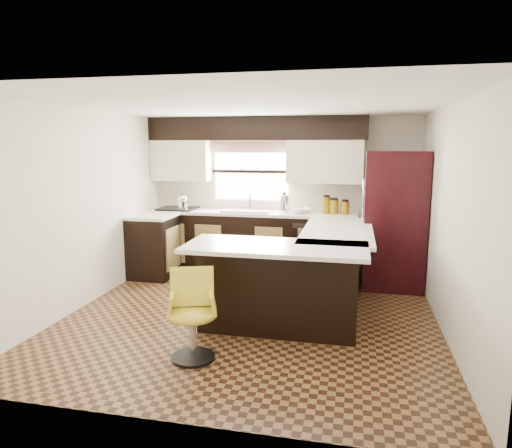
% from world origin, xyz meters
% --- Properties ---
extents(floor, '(4.40, 4.40, 0.00)m').
position_xyz_m(floor, '(0.00, 0.00, 0.00)').
color(floor, '#49301A').
rests_on(floor, ground).
extents(ceiling, '(4.40, 4.40, 0.00)m').
position_xyz_m(ceiling, '(0.00, 0.00, 2.40)').
color(ceiling, silver).
rests_on(ceiling, wall_back).
extents(wall_back, '(4.40, 0.00, 4.40)m').
position_xyz_m(wall_back, '(0.00, 2.20, 1.20)').
color(wall_back, beige).
rests_on(wall_back, floor).
extents(wall_front, '(4.40, 0.00, 4.40)m').
position_xyz_m(wall_front, '(0.00, -2.20, 1.20)').
color(wall_front, beige).
rests_on(wall_front, floor).
extents(wall_left, '(0.00, 4.40, 4.40)m').
position_xyz_m(wall_left, '(-2.10, 0.00, 1.20)').
color(wall_left, beige).
rests_on(wall_left, floor).
extents(wall_right, '(0.00, 4.40, 4.40)m').
position_xyz_m(wall_right, '(2.10, 0.00, 1.20)').
color(wall_right, beige).
rests_on(wall_right, floor).
extents(base_cab_back, '(3.30, 0.60, 0.90)m').
position_xyz_m(base_cab_back, '(-0.45, 1.90, 0.45)').
color(base_cab_back, black).
rests_on(base_cab_back, floor).
extents(base_cab_left, '(0.60, 0.70, 0.90)m').
position_xyz_m(base_cab_left, '(-1.80, 1.25, 0.45)').
color(base_cab_left, black).
rests_on(base_cab_left, floor).
extents(counter_back, '(3.30, 0.60, 0.04)m').
position_xyz_m(counter_back, '(-0.45, 1.90, 0.92)').
color(counter_back, silver).
rests_on(counter_back, base_cab_back).
extents(counter_left, '(0.60, 0.70, 0.04)m').
position_xyz_m(counter_left, '(-1.80, 1.25, 0.92)').
color(counter_left, silver).
rests_on(counter_left, base_cab_left).
extents(soffit, '(3.40, 0.35, 0.36)m').
position_xyz_m(soffit, '(-0.40, 2.03, 2.22)').
color(soffit, black).
rests_on(soffit, wall_back).
extents(upper_cab_left, '(0.94, 0.35, 0.64)m').
position_xyz_m(upper_cab_left, '(-1.62, 2.03, 1.72)').
color(upper_cab_left, beige).
rests_on(upper_cab_left, wall_back).
extents(upper_cab_right, '(1.14, 0.35, 0.64)m').
position_xyz_m(upper_cab_right, '(0.68, 2.03, 1.72)').
color(upper_cab_right, beige).
rests_on(upper_cab_right, wall_back).
extents(window_pane, '(1.20, 0.02, 0.90)m').
position_xyz_m(window_pane, '(-0.50, 2.18, 1.55)').
color(window_pane, white).
rests_on(window_pane, wall_back).
extents(valance, '(1.30, 0.06, 0.18)m').
position_xyz_m(valance, '(-0.50, 2.14, 1.94)').
color(valance, '#D19B93').
rests_on(valance, wall_back).
extents(sink, '(0.75, 0.45, 0.03)m').
position_xyz_m(sink, '(-0.50, 1.88, 0.96)').
color(sink, '#B2B2B7').
rests_on(sink, counter_back).
extents(dishwasher, '(0.58, 0.03, 0.78)m').
position_xyz_m(dishwasher, '(0.55, 1.61, 0.43)').
color(dishwasher, black).
rests_on(dishwasher, floor).
extents(cooktop, '(0.58, 0.50, 0.02)m').
position_xyz_m(cooktop, '(-1.65, 1.88, 0.96)').
color(cooktop, black).
rests_on(cooktop, counter_back).
extents(peninsula_long, '(0.60, 1.95, 0.90)m').
position_xyz_m(peninsula_long, '(0.90, 0.62, 0.45)').
color(peninsula_long, black).
rests_on(peninsula_long, floor).
extents(peninsula_return, '(1.65, 0.60, 0.90)m').
position_xyz_m(peninsula_return, '(0.38, -0.35, 0.45)').
color(peninsula_return, black).
rests_on(peninsula_return, floor).
extents(counter_pen_long, '(0.84, 1.95, 0.04)m').
position_xyz_m(counter_pen_long, '(0.95, 0.62, 0.92)').
color(counter_pen_long, silver).
rests_on(counter_pen_long, peninsula_long).
extents(counter_pen_return, '(1.89, 0.84, 0.04)m').
position_xyz_m(counter_pen_return, '(0.35, -0.44, 0.92)').
color(counter_pen_return, silver).
rests_on(counter_pen_return, peninsula_return).
extents(refrigerator, '(0.81, 0.78, 1.89)m').
position_xyz_m(refrigerator, '(1.68, 1.49, 0.94)').
color(refrigerator, black).
rests_on(refrigerator, floor).
extents(bar_chair, '(0.56, 0.56, 0.84)m').
position_xyz_m(bar_chair, '(-0.29, -1.22, 0.42)').
color(bar_chair, gold).
rests_on(bar_chair, floor).
extents(kettle, '(0.18, 0.18, 0.24)m').
position_xyz_m(kettle, '(-1.57, 1.88, 1.09)').
color(kettle, silver).
rests_on(kettle, cooktop).
extents(percolator, '(0.14, 0.14, 0.27)m').
position_xyz_m(percolator, '(0.08, 1.90, 1.08)').
color(percolator, silver).
rests_on(percolator, counter_back).
extents(mixing_bowl, '(0.41, 0.41, 0.08)m').
position_xyz_m(mixing_bowl, '(0.34, 1.90, 0.98)').
color(mixing_bowl, white).
rests_on(mixing_bowl, counter_back).
extents(canister_large, '(0.13, 0.13, 0.25)m').
position_xyz_m(canister_large, '(0.72, 1.92, 1.07)').
color(canister_large, '#7B5B0C').
rests_on(canister_large, counter_back).
extents(canister_med, '(0.14, 0.14, 0.21)m').
position_xyz_m(canister_med, '(0.84, 1.92, 1.05)').
color(canister_med, '#7B5B0C').
rests_on(canister_med, counter_back).
extents(canister_small, '(0.13, 0.13, 0.19)m').
position_xyz_m(canister_small, '(1.00, 1.92, 1.04)').
color(canister_small, '#7B5B0C').
rests_on(canister_small, counter_back).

